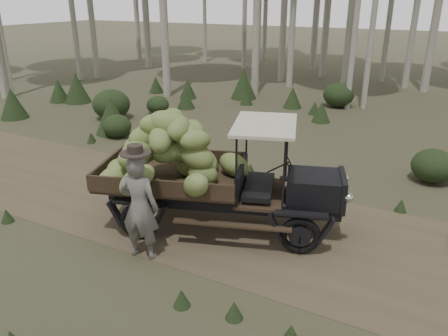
# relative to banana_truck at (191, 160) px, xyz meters

# --- Properties ---
(ground) EXTENTS (120.00, 120.00, 0.00)m
(ground) POSITION_rel_banana_truck_xyz_m (-0.99, 0.54, -1.44)
(ground) COLOR #473D2B
(ground) RESTS_ON ground
(dirt_track) EXTENTS (70.00, 4.00, 0.01)m
(dirt_track) POSITION_rel_banana_truck_xyz_m (-0.99, 0.54, -1.43)
(dirt_track) COLOR brown
(dirt_track) RESTS_ON ground
(banana_truck) EXTENTS (5.05, 3.22, 2.50)m
(banana_truck) POSITION_rel_banana_truck_xyz_m (0.00, 0.00, 0.00)
(banana_truck) COLOR black
(banana_truck) RESTS_ON ground
(farmer) EXTENTS (0.78, 0.60, 2.12)m
(farmer) POSITION_rel_banana_truck_xyz_m (-0.20, -1.39, -0.43)
(farmer) COLOR #63605A
(farmer) RESTS_ON ground
(undergrowth) EXTENTS (21.50, 21.75, 1.32)m
(undergrowth) POSITION_rel_banana_truck_xyz_m (-2.82, 2.62, -0.91)
(undergrowth) COLOR #233319
(undergrowth) RESTS_ON ground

